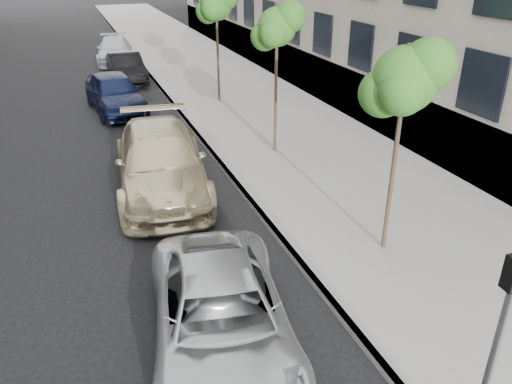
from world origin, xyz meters
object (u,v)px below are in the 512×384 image
tree_mid (278,27)px  sedan_black (126,68)px  suv (161,161)px  tree_far (217,4)px  minivan (221,317)px  signal_pole (499,337)px  sedan_blue (115,93)px  sedan_rear (115,50)px  tree_near (406,80)px

tree_mid → sedan_black: 13.08m
sedan_black → suv: bearing=-95.3°
tree_far → sedan_black: bearing=120.4°
minivan → signal_pole: bearing=-42.6°
minivan → suv: 6.79m
sedan_blue → sedan_rear: bearing=77.5°
tree_far → sedan_black: (-3.33, 5.67, -3.51)m
tree_near → minivan: (-4.40, -1.67, -3.29)m
tree_far → sedan_blue: 5.65m
signal_pole → sedan_blue: (-2.55, 18.35, -1.38)m
tree_near → tree_far: size_ratio=0.95×
tree_mid → minivan: tree_mid is taller
tree_near → signal_pole: (-1.93, -4.87, -1.79)m
tree_near → signal_pole: tree_near is taller
tree_far → minivan: (-4.40, -14.67, -3.54)m
tree_mid → tree_near: bearing=-90.0°
suv → tree_far: bearing=69.2°
sedan_blue → sedan_black: sedan_blue is taller
tree_near → sedan_black: tree_near is taller
tree_far → sedan_blue: tree_far is taller
tree_near → minivan: tree_near is taller
tree_near → tree_far: tree_far is taller
tree_mid → suv: size_ratio=0.80×
sedan_black → tree_far: bearing=-61.5°
tree_far → signal_pole: size_ratio=1.49×
minivan → suv: bearing=97.4°
signal_pole → minivan: bearing=132.1°
sedan_black → tree_mid: bearing=-76.6°
minivan → sedan_blue: (-0.08, 15.15, 0.12)m
signal_pole → sedan_black: signal_pole is taller
tree_mid → signal_pole: tree_mid is taller
tree_near → suv: 7.26m
minivan → tree_near: bearing=30.6°
sedan_rear → suv: bearing=-85.3°
tree_mid → tree_far: tree_far is taller
signal_pole → sedan_rear: size_ratio=0.66×
tree_far → suv: size_ratio=0.82×
tree_far → minivan: size_ratio=0.99×
tree_mid → signal_pole: (-1.93, -11.37, -1.95)m
sedan_rear → tree_near: bearing=-75.0°
tree_near → sedan_blue: (-4.48, 13.48, -3.16)m
tree_mid → sedan_rear: 18.12m
minivan → suv: (0.28, 6.78, 0.18)m
tree_mid → sedan_blue: (-4.48, 6.98, -3.33)m
sedan_rear → sedan_blue: bearing=-89.1°
tree_mid → signal_pole: size_ratio=1.45×
tree_near → minivan: size_ratio=0.94×
signal_pole → suv: 10.31m
suv → sedan_blue: (-0.36, 8.37, -0.05)m
tree_mid → minivan: bearing=-118.3°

